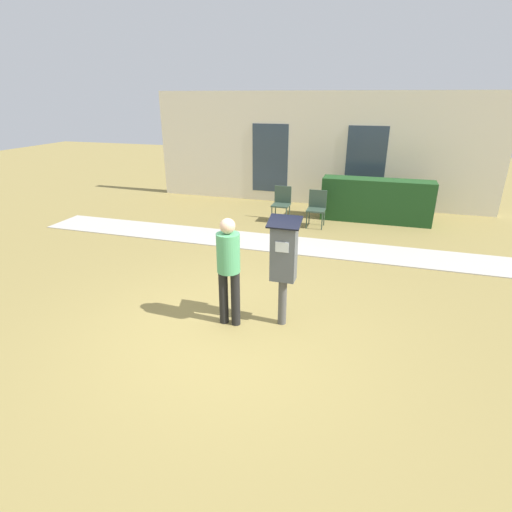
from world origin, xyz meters
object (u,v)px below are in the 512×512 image
at_px(parking_meter, 284,258).
at_px(outdoor_chair_left, 282,201).
at_px(outdoor_chair_middle, 317,206).
at_px(person_standing, 229,264).

relative_size(parking_meter, outdoor_chair_left, 1.77).
xyz_separation_m(parking_meter, outdoor_chair_middle, (-0.26, 4.78, -0.49)).
bearing_deg(person_standing, outdoor_chair_middle, 55.97).
bearing_deg(parking_meter, person_standing, -163.41).
height_order(person_standing, outdoor_chair_middle, person_standing).
distance_m(parking_meter, outdoor_chair_left, 5.14).
bearing_deg(parking_meter, outdoor_chair_left, 103.58).
distance_m(parking_meter, outdoor_chair_middle, 4.81).
bearing_deg(outdoor_chair_middle, person_standing, -93.33).
height_order(parking_meter, person_standing, parking_meter).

